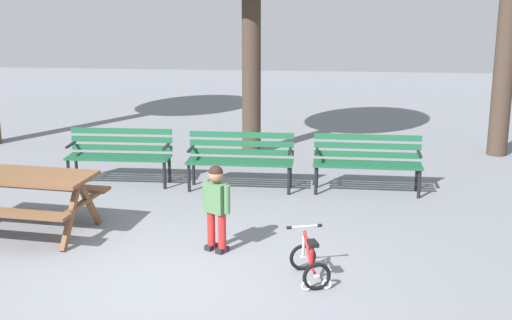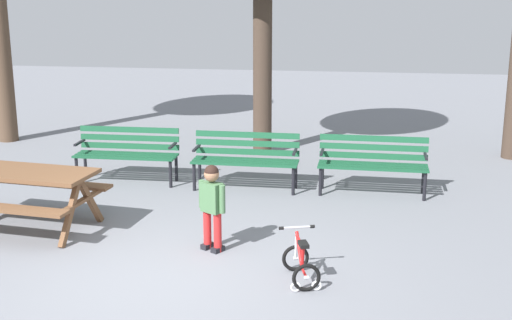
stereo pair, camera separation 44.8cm
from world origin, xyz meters
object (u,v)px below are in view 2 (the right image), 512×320
at_px(picnic_table, 24,184).
at_px(park_bench_right, 373,160).
at_px(park_bench_far_left, 127,150).
at_px(park_bench_left, 246,156).
at_px(child_standing, 212,201).
at_px(kids_bicycle, 301,263).

relative_size(picnic_table, park_bench_right, 1.21).
bearing_deg(park_bench_far_left, park_bench_left, -3.01).
distance_m(child_standing, kids_bicycle, 1.38).
bearing_deg(park_bench_right, kids_bicycle, -103.23).
bearing_deg(park_bench_left, child_standing, -89.50).
bearing_deg(park_bench_left, kids_bicycle, -71.09).
bearing_deg(kids_bicycle, park_bench_right, 76.77).
xyz_separation_m(picnic_table, child_standing, (2.51, -0.38, 0.02)).
relative_size(picnic_table, park_bench_left, 1.21).
xyz_separation_m(park_bench_left, child_standing, (0.02, -2.56, 0.10)).
distance_m(park_bench_left, child_standing, 2.56).
height_order(park_bench_right, child_standing, child_standing).
height_order(park_bench_far_left, child_standing, child_standing).
xyz_separation_m(park_bench_left, kids_bicycle, (1.12, -3.28, -0.31)).
distance_m(picnic_table, kids_bicycle, 3.80).
xyz_separation_m(child_standing, kids_bicycle, (1.10, -0.72, -0.41)).
bearing_deg(picnic_table, kids_bicycle, -16.97).
height_order(park_bench_far_left, park_bench_right, same).
bearing_deg(park_bench_left, park_bench_far_left, 176.99).
distance_m(park_bench_right, kids_bicycle, 3.41).
distance_m(picnic_table, park_bench_right, 4.91).
distance_m(park_bench_right, child_standing, 3.20).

